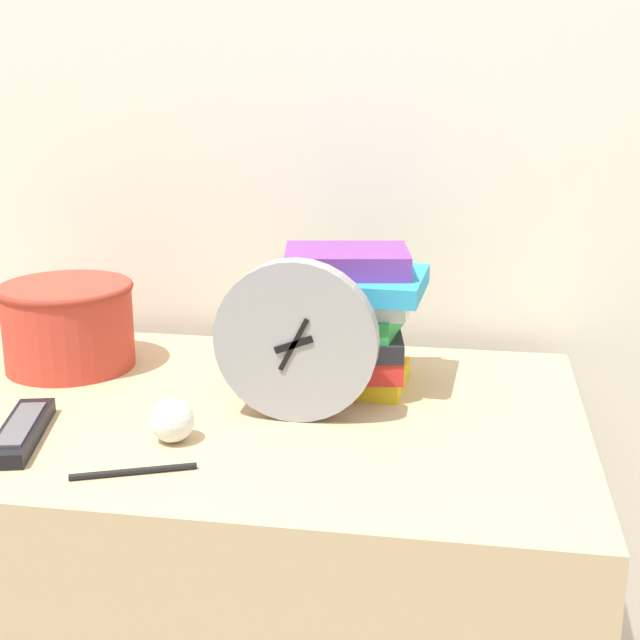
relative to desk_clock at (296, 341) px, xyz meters
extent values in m
cube|color=silver|center=(-0.16, 0.42, 0.31)|extent=(6.00, 0.04, 2.40)
cube|color=tan|center=(-0.16, 0.03, -0.50)|extent=(1.10, 0.64, 0.78)
cylinder|color=#99999E|center=(0.00, 0.00, 0.00)|extent=(0.22, 0.03, 0.22)
cylinder|color=white|center=(0.00, -0.01, 0.00)|extent=(0.20, 0.01, 0.20)
cube|color=black|center=(0.00, -0.01, 0.00)|extent=(0.05, 0.01, 0.03)
cube|color=black|center=(0.00, -0.01, 0.00)|extent=(0.04, 0.01, 0.07)
cylinder|color=black|center=(0.00, -0.01, 0.00)|extent=(0.01, 0.00, 0.01)
cube|color=yellow|center=(0.04, 0.15, -0.10)|extent=(0.20, 0.15, 0.03)
cube|color=red|center=(0.05, 0.14, -0.07)|extent=(0.19, 0.18, 0.03)
cube|color=#232328|center=(0.03, 0.13, -0.04)|extent=(0.23, 0.19, 0.03)
cube|color=green|center=(0.03, 0.14, -0.01)|extent=(0.20, 0.14, 0.03)
cube|color=white|center=(0.04, 0.14, 0.02)|extent=(0.22, 0.13, 0.03)
cube|color=#2D9ED1|center=(0.05, 0.15, 0.05)|extent=(0.24, 0.19, 0.03)
cube|color=#7A3899|center=(0.05, 0.15, 0.08)|extent=(0.20, 0.16, 0.03)
cylinder|color=#C63D2D|center=(-0.40, 0.15, -0.04)|extent=(0.20, 0.20, 0.14)
torus|color=#9F3024|center=(-0.40, 0.15, 0.02)|extent=(0.21, 0.21, 0.01)
cube|color=black|center=(-0.34, -0.13, -0.10)|extent=(0.09, 0.19, 0.02)
cube|color=#59595E|center=(-0.34, -0.13, -0.09)|extent=(0.07, 0.14, 0.00)
sphere|color=white|center=(-0.14, -0.10, -0.08)|extent=(0.06, 0.06, 0.06)
cylinder|color=black|center=(-0.16, -0.20, -0.11)|extent=(0.14, 0.06, 0.01)
camera|label=1|loc=(0.22, -1.11, 0.36)|focal=50.00mm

